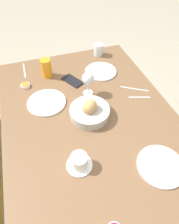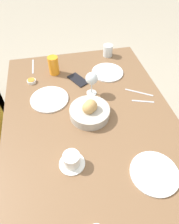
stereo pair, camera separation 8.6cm
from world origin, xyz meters
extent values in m
plane|color=#A89E89|center=(0.00, 0.00, 0.00)|extent=(10.00, 10.00, 0.00)
cube|color=brown|center=(0.00, 0.00, 0.70)|extent=(1.37, 0.98, 0.03)
cube|color=brown|center=(0.64, -0.44, 0.34)|extent=(0.06, 0.06, 0.68)
cube|color=brown|center=(0.64, 0.44, 0.34)|extent=(0.06, 0.06, 0.68)
cylinder|color=#B2ADA3|center=(0.00, 0.00, 0.74)|extent=(0.23, 0.23, 0.05)
sphere|color=tan|center=(0.00, -0.01, 0.79)|extent=(0.07, 0.07, 0.07)
sphere|color=tan|center=(-0.01, 0.01, 0.79)|extent=(0.07, 0.07, 0.07)
sphere|color=tan|center=(0.00, -0.01, 0.79)|extent=(0.06, 0.06, 0.06)
cylinder|color=white|center=(-0.41, -0.22, 0.72)|extent=(0.22, 0.22, 0.01)
cylinder|color=white|center=(0.37, -0.21, 0.72)|extent=(0.22, 0.22, 0.01)
cylinder|color=white|center=(0.18, 0.22, 0.72)|extent=(0.24, 0.24, 0.01)
cylinder|color=orange|center=(0.45, 0.16, 0.78)|extent=(0.07, 0.07, 0.13)
cylinder|color=silver|center=(0.59, -0.27, 0.76)|extent=(0.07, 0.07, 0.09)
cylinder|color=silver|center=(0.18, -0.05, 0.72)|extent=(0.06, 0.06, 0.00)
cylinder|color=silver|center=(0.18, -0.05, 0.76)|extent=(0.01, 0.01, 0.07)
sphere|color=silver|center=(0.18, -0.05, 0.83)|extent=(0.08, 0.08, 0.08)
cylinder|color=white|center=(-0.28, 0.14, 0.72)|extent=(0.12, 0.12, 0.01)
cylinder|color=white|center=(-0.28, 0.14, 0.75)|extent=(0.08, 0.08, 0.07)
cylinder|color=white|center=(0.38, 0.32, 0.72)|extent=(0.06, 0.06, 0.02)
cylinder|color=#C67F28|center=(0.38, 0.32, 0.73)|extent=(0.05, 0.05, 0.00)
cube|color=#B7B7BC|center=(0.56, 0.31, 0.72)|extent=(0.18, 0.02, 0.00)
cube|color=#B7B7BC|center=(0.13, -0.35, 0.72)|extent=(0.11, 0.16, 0.00)
cube|color=#B7B7BC|center=(0.05, -0.35, 0.72)|extent=(0.05, 0.13, 0.00)
cube|color=black|center=(0.33, 0.01, 0.72)|extent=(0.17, 0.14, 0.01)
camera|label=1|loc=(-0.72, 0.24, 1.57)|focal=32.00mm
camera|label=2|loc=(-0.75, 0.16, 1.57)|focal=32.00mm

